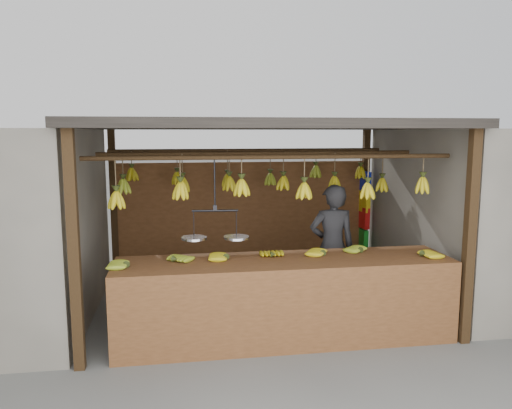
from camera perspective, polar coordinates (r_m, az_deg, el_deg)
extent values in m
plane|color=#5B5B57|center=(6.72, 0.40, -11.41)|extent=(80.00, 80.00, 0.00)
cube|color=black|center=(4.97, -20.07, -5.19)|extent=(0.10, 0.10, 2.30)
cube|color=black|center=(5.73, 23.21, -3.60)|extent=(0.10, 0.10, 2.30)
cube|color=black|center=(7.88, -15.92, -0.16)|extent=(0.10, 0.10, 2.30)
cube|color=black|center=(8.38, 12.33, 0.46)|extent=(0.10, 0.10, 2.30)
cube|color=black|center=(6.32, 0.43, 9.06)|extent=(4.30, 3.30, 0.10)
cylinder|color=black|center=(5.35, 2.17, 5.45)|extent=(4.00, 0.05, 0.05)
cylinder|color=black|center=(6.33, 0.42, 5.89)|extent=(4.00, 0.05, 0.05)
cylinder|color=black|center=(7.32, -0.85, 6.22)|extent=(4.00, 0.05, 0.05)
cube|color=brown|center=(7.93, -1.34, -1.63)|extent=(4.00, 0.06, 1.80)
cube|color=brown|center=(5.44, 3.30, -6.67)|extent=(3.64, 0.81, 0.08)
cube|color=brown|center=(5.19, 4.22, -12.18)|extent=(3.64, 0.04, 0.90)
cube|color=black|center=(5.17, -15.37, -13.05)|extent=(0.07, 0.07, 0.82)
cube|color=black|center=(5.87, 21.01, -10.71)|extent=(0.07, 0.07, 0.82)
cube|color=black|center=(5.83, -14.60, -10.53)|extent=(0.07, 0.07, 0.82)
cube|color=black|center=(6.46, 17.85, -8.81)|extent=(0.07, 0.07, 0.82)
ellipsoid|color=#92A523|center=(5.27, -14.55, -6.65)|extent=(0.25, 0.20, 0.06)
ellipsoid|color=#92A523|center=(5.34, -9.22, -6.28)|extent=(0.29, 0.30, 0.06)
ellipsoid|color=gold|center=(5.42, -3.41, -5.98)|extent=(0.26, 0.21, 0.06)
ellipsoid|color=gold|center=(5.48, 1.97, -5.81)|extent=(0.18, 0.24, 0.06)
ellipsoid|color=gold|center=(5.62, 7.75, -5.52)|extent=(0.30, 0.28, 0.06)
ellipsoid|color=#92A523|center=(5.83, 12.01, -5.13)|extent=(0.29, 0.30, 0.06)
ellipsoid|color=gold|center=(5.80, 18.60, -5.45)|extent=(0.26, 0.20, 0.06)
ellipsoid|color=gold|center=(5.31, -15.66, 0.49)|extent=(0.16, 0.16, 0.28)
ellipsoid|color=gold|center=(5.31, -8.62, 1.56)|extent=(0.16, 0.16, 0.28)
ellipsoid|color=gold|center=(5.34, -1.65, 1.94)|extent=(0.16, 0.16, 0.28)
ellipsoid|color=gold|center=(5.44, 5.52, 1.56)|extent=(0.16, 0.16, 0.28)
ellipsoid|color=gold|center=(5.71, 12.63, 1.54)|extent=(0.16, 0.16, 0.28)
ellipsoid|color=gold|center=(5.94, 18.48, 2.10)|extent=(0.16, 0.16, 0.28)
ellipsoid|color=#92A523|center=(6.31, -14.91, 2.01)|extent=(0.16, 0.16, 0.28)
ellipsoid|color=gold|center=(6.24, -8.39, 2.25)|extent=(0.16, 0.16, 0.28)
ellipsoid|color=gold|center=(6.35, -3.07, 2.41)|extent=(0.16, 0.16, 0.28)
ellipsoid|color=gold|center=(6.45, 3.13, 2.46)|extent=(0.16, 0.16, 0.28)
ellipsoid|color=gold|center=(6.54, 8.96, 2.40)|extent=(0.16, 0.16, 0.28)
ellipsoid|color=gold|center=(6.85, 14.20, 2.20)|extent=(0.16, 0.16, 0.28)
ellipsoid|color=gold|center=(7.24, -13.98, 3.36)|extent=(0.16, 0.16, 0.28)
ellipsoid|color=gold|center=(7.31, -8.97, 2.99)|extent=(0.16, 0.16, 0.28)
ellipsoid|color=gold|center=(7.29, -3.26, 2.78)|extent=(0.16, 0.16, 0.28)
ellipsoid|color=#92A523|center=(7.40, 1.64, 2.91)|extent=(0.16, 0.16, 0.28)
ellipsoid|color=#92A523|center=(7.56, 6.85, 3.75)|extent=(0.16, 0.16, 0.28)
ellipsoid|color=gold|center=(7.76, 11.85, 3.60)|extent=(0.16, 0.16, 0.28)
cylinder|color=black|center=(5.28, -4.75, 2.32)|extent=(0.02, 0.02, 0.56)
cylinder|color=black|center=(5.32, -4.71, -0.71)|extent=(0.49, 0.07, 0.02)
cylinder|color=silver|center=(5.38, -7.09, -3.89)|extent=(0.26, 0.26, 0.02)
cylinder|color=silver|center=(5.38, -2.26, -3.84)|extent=(0.26, 0.26, 0.02)
imported|color=#262628|center=(6.50, 8.69, -4.78)|extent=(0.61, 0.42, 1.61)
cube|color=#1426BF|center=(8.19, 12.38, 2.52)|extent=(0.08, 0.26, 0.34)
cube|color=yellow|center=(8.22, 12.31, 0.35)|extent=(0.08, 0.26, 0.34)
cube|color=red|center=(8.26, 12.26, -1.48)|extent=(0.08, 0.26, 0.34)
cube|color=#199926|center=(8.33, 12.18, -3.97)|extent=(0.08, 0.26, 0.34)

